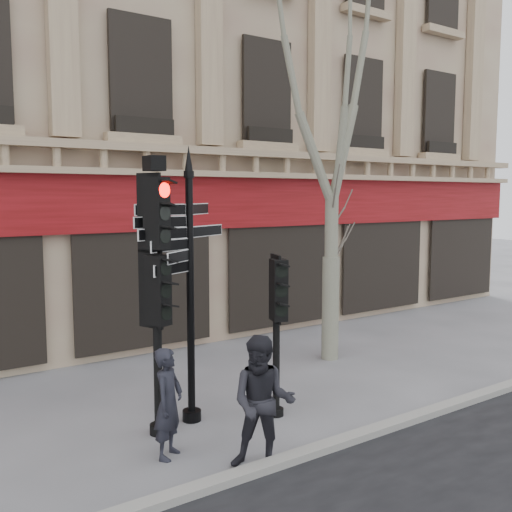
{
  "coord_description": "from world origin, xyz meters",
  "views": [
    {
      "loc": [
        -5.37,
        -7.49,
        3.78
      ],
      "look_at": [
        0.21,
        0.6,
        2.73
      ],
      "focal_mm": 40.0,
      "sensor_mm": 36.0,
      "label": 1
    }
  ],
  "objects_px": {
    "plane_tree": "(334,74)",
    "pedestrian_a": "(168,403)",
    "pedestrian_b": "(263,403)",
    "traffic_signal_secondary": "(276,307)",
    "traffic_signal_main": "(156,262)",
    "fingerpost": "(190,239)"
  },
  "relations": [
    {
      "from": "plane_tree",
      "to": "pedestrian_a",
      "type": "relative_size",
      "value": 5.71
    },
    {
      "from": "plane_tree",
      "to": "pedestrian_b",
      "type": "height_order",
      "value": "plane_tree"
    },
    {
      "from": "traffic_signal_secondary",
      "to": "plane_tree",
      "type": "xyz_separation_m",
      "value": [
        3.09,
        2.07,
        4.56
      ]
    },
    {
      "from": "traffic_signal_main",
      "to": "pedestrian_a",
      "type": "bearing_deg",
      "value": -125.66
    },
    {
      "from": "plane_tree",
      "to": "pedestrian_a",
      "type": "distance_m",
      "value": 8.12
    },
    {
      "from": "pedestrian_a",
      "to": "pedestrian_b",
      "type": "relative_size",
      "value": 0.86
    },
    {
      "from": "fingerpost",
      "to": "pedestrian_b",
      "type": "relative_size",
      "value": 2.44
    },
    {
      "from": "plane_tree",
      "to": "pedestrian_a",
      "type": "xyz_separation_m",
      "value": [
        -5.29,
        -2.43,
        -5.65
      ]
    },
    {
      "from": "fingerpost",
      "to": "pedestrian_a",
      "type": "relative_size",
      "value": 2.84
    },
    {
      "from": "fingerpost",
      "to": "traffic_signal_secondary",
      "type": "distance_m",
      "value": 1.87
    },
    {
      "from": "fingerpost",
      "to": "plane_tree",
      "type": "xyz_separation_m",
      "value": [
        4.39,
        1.43,
        3.38
      ]
    },
    {
      "from": "fingerpost",
      "to": "pedestrian_a",
      "type": "xyz_separation_m",
      "value": [
        -0.9,
        -1.0,
        -2.27
      ]
    },
    {
      "from": "traffic_signal_main",
      "to": "pedestrian_a",
      "type": "height_order",
      "value": "traffic_signal_main"
    },
    {
      "from": "pedestrian_b",
      "to": "traffic_signal_secondary",
      "type": "bearing_deg",
      "value": 88.18
    },
    {
      "from": "fingerpost",
      "to": "pedestrian_a",
      "type": "bearing_deg",
      "value": -147.12
    },
    {
      "from": "traffic_signal_main",
      "to": "pedestrian_a",
      "type": "xyz_separation_m",
      "value": [
        -0.22,
        -0.81,
        -1.96
      ]
    },
    {
      "from": "pedestrian_b",
      "to": "pedestrian_a",
      "type": "bearing_deg",
      "value": 171.4
    },
    {
      "from": "traffic_signal_secondary",
      "to": "pedestrian_b",
      "type": "height_order",
      "value": "traffic_signal_secondary"
    },
    {
      "from": "traffic_signal_main",
      "to": "plane_tree",
      "type": "xyz_separation_m",
      "value": [
        5.08,
        1.61,
        3.69
      ]
    },
    {
      "from": "traffic_signal_main",
      "to": "plane_tree",
      "type": "relative_size",
      "value": 0.48
    },
    {
      "from": "plane_tree",
      "to": "pedestrian_b",
      "type": "distance_m",
      "value": 7.86
    },
    {
      "from": "fingerpost",
      "to": "pedestrian_b",
      "type": "bearing_deg",
      "value": -104.39
    }
  ]
}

